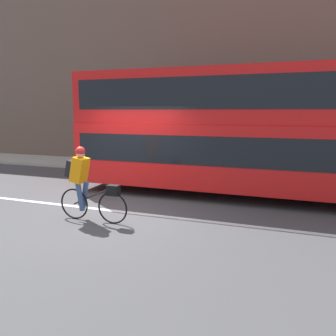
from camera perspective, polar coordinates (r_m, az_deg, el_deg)
The scene contains 6 objects.
ground_plane at distance 8.02m, azimuth -10.08°, elevation -7.51°, with size 80.00×80.00×0.00m, color #424244.
road_center_line at distance 8.09m, azimuth -9.76°, elevation -7.30°, with size 50.00×0.14×0.01m, color silver.
sidewalk_curb at distance 13.28m, azimuth 2.44°, elevation -0.16°, with size 60.00×2.34×0.10m.
building_facade at distance 14.56m, azimuth 4.21°, elevation 20.06°, with size 60.00×0.30×9.88m.
bus at distance 9.31m, azimuth 17.00°, elevation 6.81°, with size 10.66×2.52×3.47m.
cyclist_on_bike at distance 7.29m, azimuth -14.25°, elevation -2.27°, with size 1.65×0.32×1.63m.
Camera 1 is at (3.82, -6.63, 2.39)m, focal length 35.00 mm.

